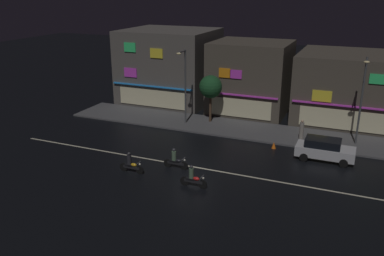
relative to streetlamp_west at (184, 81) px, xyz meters
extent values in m
plane|color=black|center=(4.51, -8.68, -4.25)|extent=(140.00, 140.00, 0.00)
cube|color=beige|center=(4.51, -8.68, -4.25)|extent=(30.54, 0.16, 0.01)
cube|color=#4C4C4F|center=(4.51, 0.60, -4.18)|extent=(32.15, 5.03, 0.14)
cube|color=#56514C|center=(-5.14, 7.51, -0.24)|extent=(9.71, 8.68, 8.03)
cube|color=#268CF2|center=(-5.14, 3.05, -1.65)|extent=(9.23, 0.24, 0.12)
cube|color=#33E572|center=(-7.57, 3.11, 2.26)|extent=(1.36, 0.08, 0.97)
cube|color=#D83FD8|center=(-7.64, 3.11, -0.40)|extent=(1.50, 0.08, 0.97)
cube|color=yellow|center=(-4.48, 3.11, 1.82)|extent=(1.41, 0.08, 0.97)
cube|color=beige|center=(-5.14, 3.11, -2.95)|extent=(7.77, 0.06, 1.80)
cube|color=#4C443A|center=(4.51, 6.57, -0.61)|extent=(7.63, 6.81, 7.28)
cube|color=#D83FD8|center=(4.51, 3.05, -1.65)|extent=(7.25, 0.24, 0.12)
cube|color=#D83FD8|center=(3.97, 3.11, 0.34)|extent=(1.16, 0.08, 0.83)
cube|color=orange|center=(2.86, 3.11, 0.38)|extent=(1.16, 0.08, 0.91)
cube|color=beige|center=(4.51, 3.11, -2.95)|extent=(6.11, 0.06, 1.80)
cube|color=#4C443A|center=(14.15, 7.57, -0.97)|extent=(9.90, 8.80, 6.56)
cube|color=#D83FD8|center=(14.15, 3.05, -1.65)|extent=(9.40, 0.24, 0.12)
cube|color=yellow|center=(11.98, 3.11, -0.98)|extent=(1.69, 0.08, 1.01)
cube|color=#33E572|center=(16.50, 3.11, 0.92)|extent=(1.71, 0.08, 0.84)
cube|color=beige|center=(14.15, 3.11, -2.95)|extent=(7.92, 0.06, 1.80)
cylinder|color=#47494C|center=(0.00, 0.22, -0.64)|extent=(0.16, 0.16, 6.95)
cube|color=#47494C|center=(0.00, -0.48, 2.74)|extent=(0.10, 1.40, 0.10)
ellipsoid|color=#F9E099|center=(0.00, -1.18, 2.66)|extent=(0.44, 0.32, 0.20)
cylinder|color=#47494C|center=(15.26, 0.66, -0.52)|extent=(0.16, 0.16, 7.19)
cube|color=#47494C|center=(15.26, -0.04, 2.97)|extent=(0.10, 1.40, 0.10)
ellipsoid|color=#F9E099|center=(15.26, -0.74, 2.89)|extent=(0.44, 0.32, 0.20)
cylinder|color=gray|center=(10.92, -0.17, -3.35)|extent=(0.36, 0.36, 1.53)
sphere|color=tan|center=(10.92, -0.17, -2.47)|extent=(0.22, 0.22, 0.22)
cylinder|color=#473323|center=(2.04, 1.47, -2.83)|extent=(0.24, 0.24, 2.56)
sphere|color=#194723|center=(2.04, 1.47, -0.69)|extent=(2.16, 2.16, 2.16)
cube|color=silver|center=(13.22, -3.58, -3.56)|extent=(4.30, 1.78, 0.76)
cube|color=black|center=(13.00, -3.58, -2.88)|extent=(2.58, 1.57, 0.60)
cube|color=#F9F2CC|center=(15.33, -2.98, -3.46)|extent=(0.08, 0.20, 0.12)
cube|color=#F9F2CC|center=(15.33, -4.19, -3.46)|extent=(0.08, 0.20, 0.12)
cylinder|color=black|center=(14.64, -2.69, -3.94)|extent=(0.62, 0.20, 0.62)
cylinder|color=black|center=(14.64, -4.47, -3.94)|extent=(0.62, 0.20, 0.62)
cylinder|color=black|center=(11.80, -2.69, -3.94)|extent=(0.62, 0.20, 0.62)
cylinder|color=black|center=(11.80, -4.47, -3.94)|extent=(0.62, 0.20, 0.62)
cylinder|color=black|center=(1.52, -11.24, -3.95)|extent=(0.60, 0.08, 0.60)
cylinder|color=black|center=(0.22, -11.24, -3.95)|extent=(0.60, 0.10, 0.60)
cube|color=black|center=(0.87, -11.24, -3.85)|extent=(1.30, 0.14, 0.20)
ellipsoid|color=gold|center=(1.07, -11.24, -3.63)|extent=(0.44, 0.26, 0.24)
cube|color=black|center=(0.67, -11.24, -3.70)|extent=(0.56, 0.22, 0.10)
cylinder|color=slate|center=(1.47, -11.24, -3.40)|extent=(0.03, 0.60, 0.03)
sphere|color=white|center=(1.56, -11.24, -3.50)|extent=(0.14, 0.14, 0.14)
cylinder|color=#232328|center=(0.72, -11.24, -3.30)|extent=(0.32, 0.32, 0.70)
sphere|color=#333338|center=(0.72, -11.24, -2.84)|extent=(0.22, 0.22, 0.22)
cylinder|color=black|center=(4.11, -9.37, -3.95)|extent=(0.60, 0.08, 0.60)
cylinder|color=black|center=(2.81, -9.37, -3.95)|extent=(0.60, 0.10, 0.60)
cube|color=black|center=(3.46, -9.37, -3.85)|extent=(1.30, 0.14, 0.20)
ellipsoid|color=black|center=(3.66, -9.37, -3.63)|extent=(0.44, 0.26, 0.24)
cube|color=black|center=(3.26, -9.37, -3.70)|extent=(0.56, 0.22, 0.10)
cylinder|color=slate|center=(4.06, -9.37, -3.40)|extent=(0.03, 0.60, 0.03)
sphere|color=white|center=(4.15, -9.37, -3.50)|extent=(0.14, 0.14, 0.14)
cylinder|color=#4C664C|center=(3.31, -9.37, -3.30)|extent=(0.32, 0.32, 0.70)
sphere|color=#333338|center=(3.31, -9.37, -2.84)|extent=(0.22, 0.22, 0.22)
cylinder|color=black|center=(6.42, -11.56, -3.95)|extent=(0.60, 0.08, 0.60)
cylinder|color=black|center=(5.12, -11.56, -3.95)|extent=(0.60, 0.10, 0.60)
cube|color=black|center=(5.77, -11.56, -3.85)|extent=(1.30, 0.14, 0.20)
ellipsoid|color=red|center=(5.97, -11.56, -3.63)|extent=(0.44, 0.26, 0.24)
cube|color=black|center=(5.57, -11.56, -3.70)|extent=(0.56, 0.22, 0.10)
cylinder|color=slate|center=(6.37, -11.56, -3.40)|extent=(0.03, 0.60, 0.03)
sphere|color=white|center=(6.46, -11.56, -3.50)|extent=(0.14, 0.14, 0.14)
cylinder|color=#4C664C|center=(5.62, -11.56, -3.30)|extent=(0.32, 0.32, 0.70)
sphere|color=#333338|center=(5.62, -11.56, -2.84)|extent=(0.22, 0.22, 0.22)
cone|color=orange|center=(9.16, -2.75, -3.98)|extent=(0.36, 0.36, 0.55)
camera|label=1|loc=(15.19, -34.07, 8.26)|focal=38.55mm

